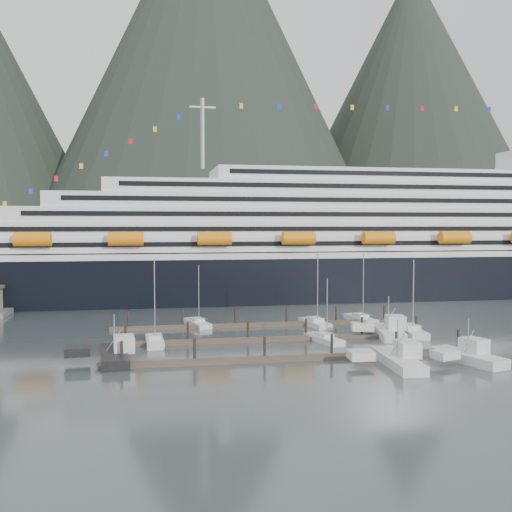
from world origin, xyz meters
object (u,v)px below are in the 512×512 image
object	(u,v)px
sailboat_a	(155,342)
sailboat_e	(197,323)
sailboat_f	(315,324)
cruise_ship	(367,246)
trawler_d	(467,356)
sailboat_g	(361,319)
trawler_e	(388,331)
trawler_a	(113,354)
trawler_c	(396,359)
sailboat_c	(324,340)
sailboat_h	(411,332)

from	to	relation	value
sailboat_a	sailboat_e	bearing A→B (deg)	-27.88
sailboat_e	sailboat_f	world-z (taller)	sailboat_f
cruise_ship	trawler_d	distance (m)	72.09
sailboat_a	cruise_ship	bearing A→B (deg)	-46.96
sailboat_g	trawler_e	xyz separation A→B (m)	(-0.99, -14.62, 0.49)
sailboat_a	trawler_d	world-z (taller)	sailboat_a
sailboat_e	cruise_ship	bearing A→B (deg)	-65.69
trawler_a	trawler_c	xyz separation A→B (m)	(34.51, -8.77, -0.03)
sailboat_a	sailboat_f	world-z (taller)	sailboat_f
sailboat_c	sailboat_a	bearing A→B (deg)	69.89
sailboat_c	trawler_d	world-z (taller)	sailboat_c
sailboat_c	cruise_ship	bearing A→B (deg)	-40.67
sailboat_c	sailboat_e	xyz separation A→B (m)	(-17.28, 17.73, 0.00)
sailboat_c	sailboat_f	distance (m)	13.87
cruise_ship	sailboat_f	world-z (taller)	cruise_ship
cruise_ship	sailboat_c	distance (m)	61.78
cruise_ship	sailboat_a	world-z (taller)	cruise_ship
sailboat_g	trawler_d	bearing A→B (deg)	175.77
sailboat_c	trawler_c	bearing A→B (deg)	-177.97
sailboat_f	sailboat_g	distance (m)	9.99
sailboat_a	trawler_e	distance (m)	35.63
cruise_ship	sailboat_c	xyz separation A→B (m)	(-27.18, -54.24, -11.66)
sailboat_h	trawler_a	xyz separation A→B (m)	(-45.14, -10.10, 0.43)
sailboat_c	sailboat_g	size ratio (longest dim) A/B	0.78
sailboat_a	trawler_d	distance (m)	42.81
sailboat_f	trawler_c	world-z (taller)	sailboat_f
trawler_c	sailboat_c	bearing A→B (deg)	19.68
trawler_c	trawler_d	world-z (taller)	trawler_c
cruise_ship	trawler_c	bearing A→B (deg)	-107.95
sailboat_e	trawler_c	distance (m)	39.91
sailboat_c	trawler_e	bearing A→B (deg)	-91.61
sailboat_a	trawler_c	bearing A→B (deg)	-123.93
sailboat_g	sailboat_f	bearing A→B (deg)	102.11
sailboat_a	sailboat_c	bearing A→B (deg)	-97.89
sailboat_e	trawler_e	world-z (taller)	sailboat_e
sailboat_a	sailboat_h	size ratio (longest dim) A/B	1.04
trawler_d	sailboat_h	bearing A→B (deg)	-21.36
sailboat_g	trawler_a	distance (m)	48.29
cruise_ship	sailboat_g	bearing A→B (deg)	-112.27
sailboat_c	sailboat_f	bearing A→B (deg)	-24.66
sailboat_c	sailboat_g	distance (m)	20.80
cruise_ship	trawler_c	xyz separation A→B (m)	(-22.65, -69.93, -11.21)
cruise_ship	sailboat_a	bearing A→B (deg)	-135.12
sailboat_e	trawler_c	world-z (taller)	sailboat_e
sailboat_c	sailboat_g	bearing A→B (deg)	-49.08
sailboat_c	trawler_e	xyz separation A→B (m)	(10.95, 2.42, 0.51)
sailboat_a	sailboat_c	xyz separation A→B (m)	(24.67, -2.62, -0.03)
cruise_ship	sailboat_a	xyz separation A→B (m)	(-51.85, -51.63, -11.63)
sailboat_g	trawler_c	distance (m)	33.56
sailboat_a	sailboat_e	world-z (taller)	sailboat_a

